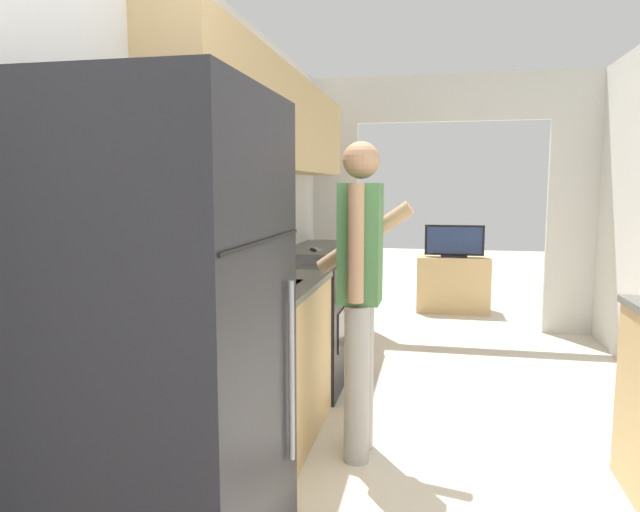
% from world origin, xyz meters
% --- Properties ---
extents(wall_left, '(0.38, 7.03, 2.50)m').
position_xyz_m(wall_left, '(-1.32, 2.10, 1.49)').
color(wall_left, silver).
rests_on(wall_left, ground_plane).
extents(wall_far_with_doorway, '(3.13, 0.06, 2.50)m').
position_xyz_m(wall_far_with_doorway, '(0.00, 4.66, 1.46)').
color(wall_far_with_doorway, silver).
rests_on(wall_far_with_doorway, ground_plane).
extents(counter_left, '(0.62, 3.33, 0.90)m').
position_xyz_m(counter_left, '(-1.07, 2.69, 0.45)').
color(counter_left, tan).
rests_on(counter_left, ground_plane).
extents(refrigerator, '(0.73, 0.84, 1.74)m').
position_xyz_m(refrigerator, '(-1.02, 0.61, 0.87)').
color(refrigerator, black).
rests_on(refrigerator, ground_plane).
extents(range_oven, '(0.66, 0.79, 1.04)m').
position_xyz_m(range_oven, '(-1.06, 2.75, 0.45)').
color(range_oven, black).
rests_on(range_oven, ground_plane).
extents(person, '(0.53, 0.38, 1.65)m').
position_xyz_m(person, '(-0.51, 1.75, 0.88)').
color(person, '#9E9E9E').
rests_on(person, ground_plane).
extents(tv_cabinet, '(0.81, 0.42, 0.63)m').
position_xyz_m(tv_cabinet, '(0.08, 5.47, 0.32)').
color(tv_cabinet, tan).
rests_on(tv_cabinet, ground_plane).
extents(television, '(0.65, 0.16, 0.36)m').
position_xyz_m(television, '(0.08, 5.42, 0.81)').
color(television, black).
rests_on(television, tv_cabinet).
extents(knife, '(0.12, 0.29, 0.02)m').
position_xyz_m(knife, '(-1.11, 3.44, 0.91)').
color(knife, '#B7B7BC').
rests_on(knife, counter_left).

